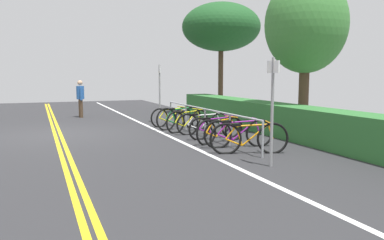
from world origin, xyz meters
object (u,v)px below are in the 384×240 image
bicycle_6 (239,133)px  pedestrian (80,96)px  bicycle_3 (204,124)px  tree_near_left (221,27)px  sign_post_far (272,101)px  bicycle_1 (179,118)px  bicycle_4 (215,127)px  bicycle_2 (188,121)px  bike_rack (205,115)px  sign_post_near (160,88)px  bicycle_7 (249,138)px  tree_mid (306,25)px  bicycle_0 (171,117)px  bicycle_5 (220,130)px

bicycle_6 → pedestrian: 9.01m
bicycle_3 → tree_near_left: bearing=149.4°
bicycle_3 → sign_post_far: 4.40m
bicycle_1 → bicycle_4: 2.24m
bicycle_1 → bicycle_2: bearing=2.8°
bike_rack → sign_post_near: (-3.55, -0.28, 0.69)m
bicycle_7 → bike_rack: bearing=179.0°
tree_mid → bicycle_2: bearing=-115.8°
bicycle_0 → bicycle_1: bearing=0.4°
bike_rack → bicycle_2: 1.16m
bicycle_4 → tree_mid: tree_mid is taller
bicycle_4 → sign_post_far: sign_post_far is taller
bicycle_3 → tree_near_left: (-5.43, 3.21, 3.61)m
bike_rack → pedestrian: 7.24m
bicycle_4 → bicycle_7: 2.22m
bicycle_3 → bicycle_1: bearing=-168.8°
sign_post_far → tree_near_left: 10.69m
bicycle_1 → tree_near_left: 6.41m
bicycle_1 → bicycle_5: bearing=2.3°
bicycle_0 → bicycle_4: size_ratio=0.97×
bicycle_2 → bicycle_3: (0.72, 0.25, -0.02)m
sign_post_near → sign_post_far: size_ratio=1.02×
bicycle_4 → sign_post_far: (3.47, -0.42, 0.98)m
sign_post_far → bicycle_4: bearing=173.1°
bicycle_3 → bicycle_5: (1.47, -0.16, 0.00)m
bicycle_2 → bicycle_6: bicycle_6 is taller
bicycle_0 → bicycle_3: (2.21, 0.29, -0.00)m
bike_rack → tree_mid: 4.15m
bicycle_2 → bicycle_3: bearing=18.8°
sign_post_near → bike_rack: bearing=4.6°
bicycle_1 → tree_near_left: tree_near_left is taller
bicycle_3 → tree_mid: (0.85, 3.00, 2.97)m
bicycle_0 → bicycle_7: bicycle_7 is taller
bicycle_3 → bicycle_5: size_ratio=1.03×
bicycle_5 → pedestrian: pedestrian is taller
bicycle_6 → tree_mid: 4.44m
bicycle_6 → sign_post_near: (-5.38, -0.40, 0.96)m
sign_post_far → pedestrian: bearing=-166.4°
bicycle_3 → bicycle_5: bearing=-6.3°
bike_rack → bicycle_7: 2.64m
bicycle_1 → bicycle_7: size_ratio=1.00×
bike_rack → bicycle_5: (1.08, -0.02, -0.30)m
bike_rack → bicycle_1: bearing=-175.5°
bicycle_7 → bicycle_6: bearing=168.5°
bicycle_6 → sign_post_near: 5.48m
tree_mid → bicycle_3: bearing=-105.8°
tree_mid → pedestrian: bearing=-140.0°
bike_rack → tree_near_left: 7.49m
pedestrian → sign_post_near: bearing=39.3°
bicycle_6 → pedestrian: (-8.49, -2.95, 0.54)m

